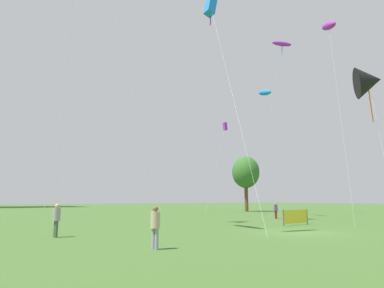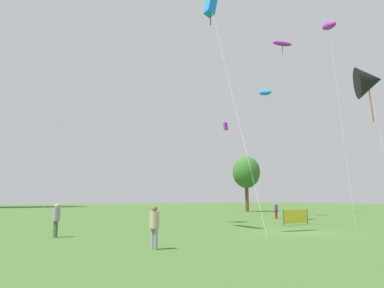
{
  "view_description": "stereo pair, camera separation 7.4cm",
  "coord_description": "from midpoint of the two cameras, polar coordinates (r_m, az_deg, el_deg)",
  "views": [
    {
      "loc": [
        -17.58,
        -14.21,
        2.03
      ],
      "look_at": [
        -2.67,
        7.87,
        6.35
      ],
      "focal_mm": 31.91,
      "sensor_mm": 36.0,
      "label": 1
    },
    {
      "loc": [
        -17.52,
        -14.26,
        2.03
      ],
      "look_at": [
        -2.67,
        7.87,
        6.35
      ],
      "focal_mm": 31.91,
      "sensor_mm": 36.0,
      "label": 2
    }
  ],
  "objects": [
    {
      "name": "person_standing_2",
      "position": [
        37.52,
        13.77,
        -10.6
      ],
      "size": [
        0.36,
        0.36,
        1.64
      ],
      "rotation": [
        0.0,
        0.0,
        1.32
      ],
      "color": "maroon",
      "rests_on": "ground"
    },
    {
      "name": "event_banner",
      "position": [
        28.84,
        16.87,
        -11.53
      ],
      "size": [
        3.32,
        0.41,
        1.24
      ],
      "color": "#4C4C4C",
      "rests_on": "ground"
    },
    {
      "name": "person_standing_0",
      "position": [
        20.23,
        -21.81,
        -11.38
      ],
      "size": [
        0.4,
        0.4,
        1.79
      ],
      "rotation": [
        0.0,
        0.0,
        4.86
      ],
      "color": "#3F593F",
      "rests_on": "ground"
    },
    {
      "name": "kite_flying_4",
      "position": [
        46.7,
        5.49,
        2.88
      ],
      "size": [
        2.27,
        2.13,
        12.37
      ],
      "color": "silver",
      "rests_on": "ground"
    },
    {
      "name": "kite_flying_6",
      "position": [
        35.83,
        3.05,
        21.97
      ],
      "size": [
        5.37,
        11.52,
        21.75
      ],
      "color": "silver",
      "rests_on": "ground"
    },
    {
      "name": "kite_flying_1",
      "position": [
        54.47,
        14.72,
        15.86
      ],
      "size": [
        4.93,
        4.48,
        25.39
      ],
      "color": "silver",
      "rests_on": "ground"
    },
    {
      "name": "kite_flying_8",
      "position": [
        34.7,
        21.81,
        17.85
      ],
      "size": [
        3.34,
        3.82,
        18.31
      ],
      "color": "silver",
      "rests_on": "ground"
    },
    {
      "name": "park_tree_1",
      "position": [
        58.48,
        8.93,
        -4.71
      ],
      "size": [
        4.59,
        4.59,
        9.25
      ],
      "color": "brown",
      "rests_on": "ground"
    },
    {
      "name": "kite_flying_7",
      "position": [
        43.56,
        12.05,
        8.39
      ],
      "size": [
        7.34,
        7.55,
        15.62
      ],
      "color": "silver",
      "rests_on": "ground"
    },
    {
      "name": "ground",
      "position": [
        22.69,
        17.38,
        -13.93
      ],
      "size": [
        280.0,
        280.0,
        0.0
      ],
      "primitive_type": "plane",
      "color": "#3D6028"
    },
    {
      "name": "kite_flying_0",
      "position": [
        36.88,
        27.38,
        9.27
      ],
      "size": [
        4.78,
        4.69,
        14.7
      ],
      "color": "silver",
      "rests_on": "ground"
    },
    {
      "name": "person_standing_1",
      "position": [
        14.49,
        -6.31,
        -13.19
      ],
      "size": [
        0.39,
        0.39,
        1.75
      ],
      "rotation": [
        0.0,
        0.0,
        1.91
      ],
      "color": "gray",
      "rests_on": "ground"
    }
  ]
}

